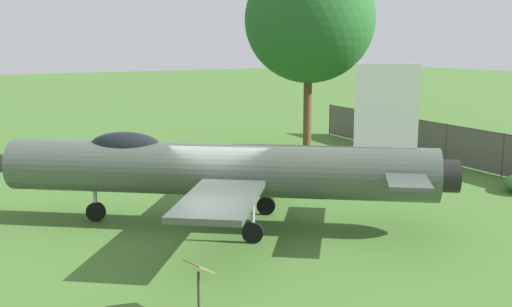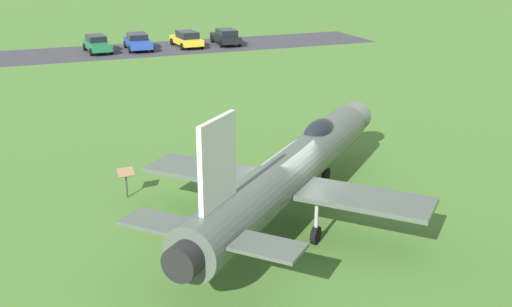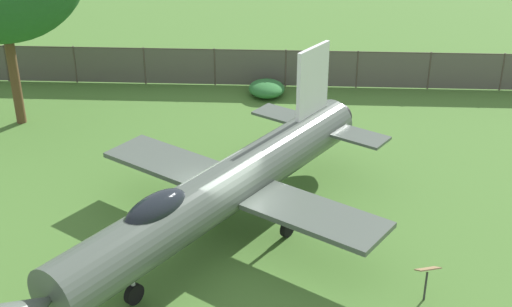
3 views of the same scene
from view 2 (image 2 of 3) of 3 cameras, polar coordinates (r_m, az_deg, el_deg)
The scene contains 8 objects.
ground_plane at distance 21.35m, azimuth 3.05°, elevation -6.18°, with size 200.00×200.00×0.00m, color #47722D.
parking_strip at distance 56.54m, azimuth -8.78°, elevation 9.73°, with size 40.31×8.00×0.00m, color #38383D.
display_jet at distance 20.96m, azimuth 3.52°, elevation -1.35°, with size 11.46×12.69×4.94m.
info_plaque at distance 23.27m, azimuth -12.13°, elevation -2.11°, with size 0.66×0.49×1.14m.
parked_car_black at distance 57.96m, azimuth -2.85°, elevation 10.92°, with size 2.32×4.75×1.46m.
parked_car_yellow at distance 56.86m, azimuth -6.53°, elevation 10.66°, with size 2.66×4.84×1.47m.
parked_car_blue at distance 56.07m, azimuth -11.03°, elevation 10.30°, with size 2.43×4.68×1.42m.
parked_car_green at distance 55.52m, azimuth -14.70°, elevation 9.95°, with size 2.57×4.67×1.45m.
Camera 2 is at (5.96, 18.34, 9.17)m, focal length 42.58 mm.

